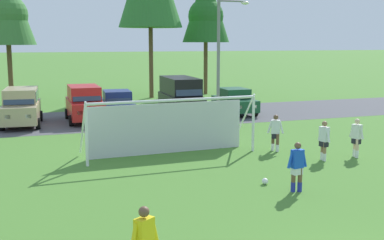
# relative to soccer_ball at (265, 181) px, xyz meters

# --- Properties ---
(ground_plane) EXTENTS (400.00, 400.00, 0.00)m
(ground_plane) POSITION_rel_soccer_ball_xyz_m (-1.03, 7.60, -0.11)
(ground_plane) COLOR #477A2D
(parking_lot_strip) EXTENTS (52.00, 8.40, 0.01)m
(parking_lot_strip) POSITION_rel_soccer_ball_xyz_m (-1.03, 15.77, -0.11)
(parking_lot_strip) COLOR #4C4C51
(parking_lot_strip) RESTS_ON ground
(soccer_ball) EXTENTS (0.22, 0.22, 0.22)m
(soccer_ball) POSITION_rel_soccer_ball_xyz_m (0.00, 0.00, 0.00)
(soccer_ball) COLOR white
(soccer_ball) RESTS_ON ground
(soccer_goal) EXTENTS (7.49, 2.25, 2.57)m
(soccer_goal) POSITION_rel_soccer_ball_xyz_m (-1.83, 5.42, 1.18)
(soccer_goal) COLOR white
(soccer_goal) RESTS_ON ground
(player_striker_near) EXTENTS (0.36, 0.74, 1.64)m
(player_striker_near) POSITION_rel_soccer_ball_xyz_m (5.46, 2.32, 0.71)
(player_striker_near) COLOR beige
(player_striker_near) RESTS_ON ground
(player_midfield_center) EXTENTS (0.65, 0.49, 1.64)m
(player_midfield_center) POSITION_rel_soccer_ball_xyz_m (2.78, 4.43, 0.71)
(player_midfield_center) COLOR brown
(player_midfield_center) RESTS_ON ground
(player_defender_far) EXTENTS (0.75, 0.30, 1.64)m
(player_defender_far) POSITION_rel_soccer_ball_xyz_m (0.59, -1.05, 0.71)
(player_defender_far) COLOR brown
(player_defender_far) RESTS_ON ground
(player_winger_left) EXTENTS (0.32, 0.75, 1.64)m
(player_winger_left) POSITION_rel_soccer_ball_xyz_m (3.84, 2.27, 0.71)
(player_winger_left) COLOR #936B4C
(player_winger_left) RESTS_ON ground
(parked_car_slot_left) EXTENTS (2.40, 4.73, 2.16)m
(parked_car_slot_left) POSITION_rel_soccer_ball_xyz_m (-7.90, 15.07, 1.00)
(parked_car_slot_left) COLOR tan
(parked_car_slot_left) RESTS_ON ground
(parked_car_slot_center_left) EXTENTS (2.14, 4.60, 2.16)m
(parked_car_slot_center_left) POSITION_rel_soccer_ball_xyz_m (-4.28, 15.45, 1.00)
(parked_car_slot_center_left) COLOR red
(parked_car_slot_center_left) RESTS_ON ground
(parked_car_slot_center) EXTENTS (2.27, 4.32, 1.72)m
(parked_car_slot_center) POSITION_rel_soccer_ball_xyz_m (-2.12, 16.30, 0.77)
(parked_car_slot_center) COLOR navy
(parked_car_slot_center) RESTS_ON ground
(parked_car_slot_center_right) EXTENTS (2.33, 4.87, 2.52)m
(parked_car_slot_center_right) POSITION_rel_soccer_ball_xyz_m (1.91, 15.59, 1.23)
(parked_car_slot_center_right) COLOR black
(parked_car_slot_center_right) RESTS_ON ground
(parked_car_slot_right) EXTENTS (2.11, 4.24, 1.72)m
(parked_car_slot_right) POSITION_rel_soccer_ball_xyz_m (5.58, 15.25, 0.77)
(parked_car_slot_right) COLOR #194C2D
(parked_car_slot_right) RESTS_ON ground
(tree_mid_left) EXTENTS (4.11, 4.11, 10.95)m
(tree_mid_left) POSITION_rel_soccer_ball_xyz_m (-8.69, 25.35, 7.42)
(tree_mid_left) COLOR brown
(tree_mid_left) RESTS_ON ground
(tree_mid_right) EXTENTS (4.26, 4.26, 11.37)m
(tree_mid_right) POSITION_rel_soccer_ball_xyz_m (8.08, 27.52, 7.71)
(tree_mid_right) COLOR brown
(tree_mid_right) RESTS_ON ground
(street_lamp) EXTENTS (2.00, 0.32, 7.16)m
(street_lamp) POSITION_rel_soccer_ball_xyz_m (2.99, 11.31, 3.61)
(street_lamp) COLOR slate
(street_lamp) RESTS_ON ground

